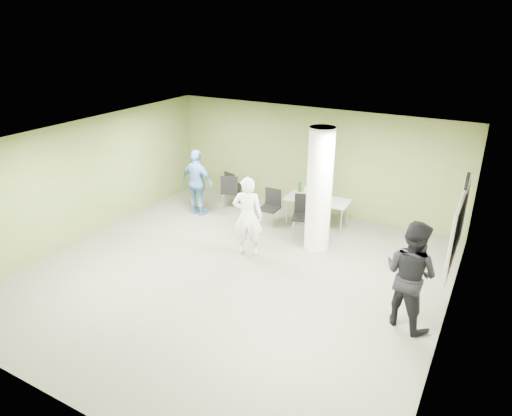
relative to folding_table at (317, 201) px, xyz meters
The scene contains 17 objects.
floor 3.19m from the folding_table, 100.17° to the right, with size 8.00×8.00×0.00m, color #4B4B3B.
ceiling 3.75m from the folding_table, 100.17° to the right, with size 8.00×8.00×0.00m, color white.
wall_back 1.30m from the folding_table, 120.27° to the left, with size 8.00×0.02×2.80m, color #4E5E2C.
wall_left 5.53m from the folding_table, 146.08° to the right, with size 0.02×8.00×2.80m, color #4E5E2C.
wall_right_cream 4.67m from the folding_table, 41.56° to the right, with size 0.02×8.00×2.80m, color beige.
column 1.35m from the folding_table, 66.94° to the right, with size 0.56×0.56×2.80m, color silver.
whiteboard 3.93m from the folding_table, 28.86° to the right, with size 0.05×2.30×1.30m.
wall_clock 4.19m from the folding_table, 28.85° to the right, with size 0.06×0.32×0.32m.
folding_table is the anchor object (origin of this frame).
wastebasket 1.75m from the folding_table, behind, with size 0.26×0.26×0.30m, color #4C4C4C.
chair_back_left 2.79m from the folding_table, behind, with size 0.54×0.54×0.87m.
chair_back_right 2.52m from the folding_table, behind, with size 0.63×0.63×0.98m.
chair_table_left 1.16m from the folding_table, 159.24° to the right, with size 0.46×0.46×0.91m.
chair_table_right 0.60m from the folding_table, 99.82° to the right, with size 0.62×0.62×0.99m.
woman_white 2.23m from the folding_table, 110.38° to the right, with size 0.66×0.43×1.81m, color silver.
man_black 4.12m from the folding_table, 46.12° to the right, with size 0.94×0.73×1.93m, color black.
man_blue 3.15m from the folding_table, 165.17° to the right, with size 1.04×0.43×1.77m, color teal.
Camera 1 is at (4.35, -6.86, 4.89)m, focal length 32.00 mm.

